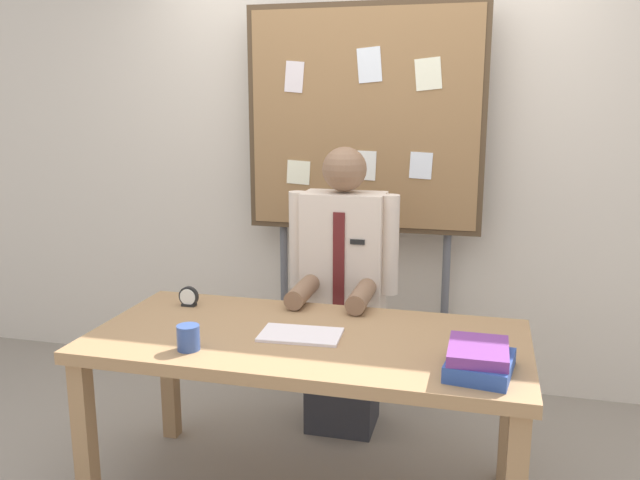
# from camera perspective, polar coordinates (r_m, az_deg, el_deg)

# --- Properties ---
(back_wall) EXTENTS (6.40, 0.08, 2.70)m
(back_wall) POSITION_cam_1_polar(r_m,az_deg,el_deg) (3.82, 4.36, 7.34)
(back_wall) COLOR beige
(back_wall) RESTS_ON ground_plane
(desk) EXTENTS (1.75, 0.83, 0.74)m
(desk) POSITION_cam_1_polar(r_m,az_deg,el_deg) (2.68, -1.10, -9.99)
(desk) COLOR #9E754C
(desk) RESTS_ON ground_plane
(person) EXTENTS (0.55, 0.56, 1.45)m
(person) POSITION_cam_1_polar(r_m,az_deg,el_deg) (3.28, 2.03, -5.41)
(person) COLOR #2D2D33
(person) RESTS_ON ground_plane
(bulletin_board) EXTENTS (1.31, 0.09, 2.18)m
(bulletin_board) POSITION_cam_1_polar(r_m,az_deg,el_deg) (3.61, 3.83, 10.03)
(bulletin_board) COLOR #4C3823
(bulletin_board) RESTS_ON ground_plane
(book_stack) EXTENTS (0.25, 0.30, 0.10)m
(book_stack) POSITION_cam_1_polar(r_m,az_deg,el_deg) (2.35, 13.80, -10.16)
(book_stack) COLOR #2D4C99
(book_stack) RESTS_ON desk
(open_notebook) EXTENTS (0.33, 0.22, 0.01)m
(open_notebook) POSITION_cam_1_polar(r_m,az_deg,el_deg) (2.64, -1.71, -8.30)
(open_notebook) COLOR silver
(open_notebook) RESTS_ON desk
(desk_clock) EXTENTS (0.09, 0.04, 0.09)m
(desk_clock) POSITION_cam_1_polar(r_m,az_deg,el_deg) (3.05, -11.44, -4.96)
(desk_clock) COLOR black
(desk_clock) RESTS_ON desk
(coffee_mug) EXTENTS (0.09, 0.09, 0.10)m
(coffee_mug) POSITION_cam_1_polar(r_m,az_deg,el_deg) (2.53, -11.47, -8.38)
(coffee_mug) COLOR #334C8C
(coffee_mug) RESTS_ON desk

